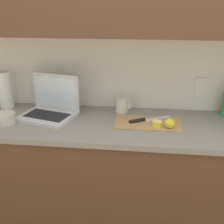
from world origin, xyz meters
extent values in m
cube|color=white|center=(0.00, 0.32, 1.30)|extent=(5.20, 0.06, 2.60)
cube|color=white|center=(-0.81, 0.29, 1.07)|extent=(0.09, 0.01, 0.12)
cube|color=white|center=(0.27, 0.29, 1.07)|extent=(0.09, 0.01, 0.12)
cube|color=brown|center=(0.00, 0.00, 0.43)|extent=(2.42, 0.55, 0.86)
cube|color=gray|center=(0.00, 0.00, 0.87)|extent=(2.50, 0.58, 0.03)
cube|color=silver|center=(-0.76, 0.03, 0.90)|extent=(0.40, 0.34, 0.02)
cube|color=black|center=(-0.76, 0.03, 0.91)|extent=(0.32, 0.22, 0.00)
cube|color=silver|center=(-0.73, 0.15, 1.03)|extent=(0.35, 0.11, 0.26)
cube|color=silver|center=(-0.73, 0.14, 1.03)|extent=(0.30, 0.09, 0.22)
cube|color=tan|center=(-0.09, 0.01, 0.89)|extent=(0.42, 0.22, 0.01)
cube|color=silver|center=(-0.03, 0.09, 0.90)|extent=(0.18, 0.12, 0.00)
cylinder|color=black|center=(-0.16, 0.01, 0.91)|extent=(0.11, 0.07, 0.02)
cylinder|color=yellow|center=(-0.03, -0.03, 0.91)|extent=(0.06, 0.06, 0.03)
cylinder|color=#F4EAA3|center=(-0.03, -0.03, 0.93)|extent=(0.06, 0.06, 0.00)
sphere|color=yellow|center=(0.04, -0.05, 0.93)|extent=(0.06, 0.06, 0.06)
cylinder|color=silver|center=(-0.27, 0.20, 0.94)|extent=(0.09, 0.09, 0.10)
cube|color=silver|center=(-0.22, 0.20, 0.94)|extent=(0.02, 0.01, 0.06)
cylinder|color=beige|center=(-1.00, -0.08, 0.92)|extent=(0.13, 0.13, 0.07)
cylinder|color=white|center=(-1.11, 0.20, 1.02)|extent=(0.10, 0.10, 0.27)
camera|label=1|loc=(-0.13, -1.64, 1.62)|focal=45.00mm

